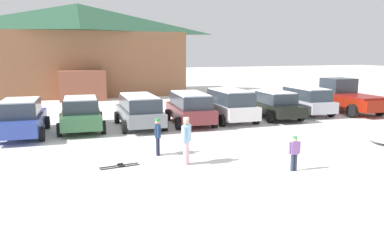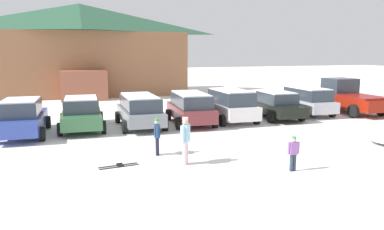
% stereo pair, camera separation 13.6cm
% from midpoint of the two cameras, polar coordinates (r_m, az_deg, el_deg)
% --- Properties ---
extents(ground, '(160.00, 160.00, 0.00)m').
position_cam_midpoint_polar(ground, '(10.27, 13.90, -12.89)').
color(ground, white).
extents(ski_lodge, '(18.88, 10.73, 8.17)m').
position_cam_midpoint_polar(ski_lodge, '(36.23, -16.45, 9.64)').
color(ski_lodge, '#8D5C3E').
rests_on(ski_lodge, ground).
extents(parked_blue_hatchback, '(2.37, 4.79, 1.73)m').
position_cam_midpoint_polar(parked_blue_hatchback, '(19.06, -24.26, -0.35)').
color(parked_blue_hatchback, '#3045A2').
rests_on(parked_blue_hatchback, ground).
extents(parked_green_coupe, '(2.41, 4.73, 1.65)m').
position_cam_midpoint_polar(parked_green_coupe, '(19.61, -16.29, 0.28)').
color(parked_green_coupe, '#36693F').
rests_on(parked_green_coupe, ground).
extents(parked_grey_wagon, '(2.28, 4.66, 1.67)m').
position_cam_midpoint_polar(parked_grey_wagon, '(19.65, -7.76, 0.81)').
color(parked_grey_wagon, gray).
rests_on(parked_grey_wagon, ground).
extents(parked_maroon_van, '(2.42, 4.49, 1.71)m').
position_cam_midpoint_polar(parked_maroon_van, '(20.21, -0.03, 1.19)').
color(parked_maroon_van, maroon).
rests_on(parked_maroon_van, ground).
extents(parked_white_suv, '(2.28, 4.17, 1.80)m').
position_cam_midpoint_polar(parked_white_suv, '(21.07, 6.08, 1.58)').
color(parked_white_suv, white).
rests_on(parked_white_suv, ground).
extents(parked_black_sedan, '(2.38, 4.67, 1.60)m').
position_cam_midpoint_polar(parked_black_sedan, '(22.59, 12.75, 1.57)').
color(parked_black_sedan, black).
rests_on(parked_black_sedan, ground).
extents(parked_silver_wagon, '(2.31, 4.26, 1.70)m').
position_cam_midpoint_polar(parked_silver_wagon, '(24.37, 17.27, 2.19)').
color(parked_silver_wagon, silver).
rests_on(parked_silver_wagon, ground).
extents(pickup_truck, '(2.51, 5.38, 2.15)m').
position_cam_midpoint_polar(pickup_truck, '(26.21, 22.77, 2.53)').
color(pickup_truck, maroon).
rests_on(pickup_truck, ground).
extents(skier_child_in_purple_jacket, '(0.43, 0.18, 1.16)m').
position_cam_midpoint_polar(skier_child_in_purple_jacket, '(12.74, 15.49, -5.41)').
color(skier_child_in_purple_jacket, '#2C3749').
rests_on(skier_child_in_purple_jacket, ground).
extents(skier_teen_in_navy_coat, '(0.26, 0.52, 1.41)m').
position_cam_midpoint_polar(skier_teen_in_navy_coat, '(14.19, -5.06, -2.99)').
color(skier_teen_in_navy_coat, black).
rests_on(skier_teen_in_navy_coat, ground).
extents(skier_adult_in_blue_parka, '(0.43, 0.52, 1.67)m').
position_cam_midpoint_polar(skier_adult_in_blue_parka, '(12.93, -0.72, -3.53)').
color(skier_adult_in_blue_parka, '#EDBAC9').
rests_on(skier_adult_in_blue_parka, ground).
extents(pair_of_skis, '(1.38, 0.44, 0.08)m').
position_cam_midpoint_polar(pair_of_skis, '(13.18, -10.76, -7.60)').
color(pair_of_skis, black).
rests_on(pair_of_skis, ground).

